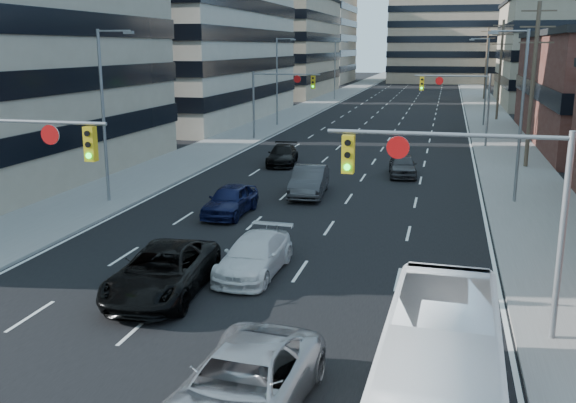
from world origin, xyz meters
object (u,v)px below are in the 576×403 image
(white_van, at_px, (254,255))
(sedan_blue, at_px, (230,200))
(black_pickup, at_px, (163,272))
(silver_suv, at_px, (243,386))
(transit_bus, at_px, (437,402))

(white_van, xyz_separation_m, sedan_blue, (-3.60, 7.80, 0.06))
(black_pickup, xyz_separation_m, silver_suv, (4.89, -6.41, -0.02))
(white_van, distance_m, transit_bus, 11.93)
(transit_bus, height_order, sedan_blue, transit_bus)
(black_pickup, relative_size, white_van, 1.21)
(silver_suv, bearing_deg, transit_bus, -6.53)
(white_van, bearing_deg, transit_bus, -53.84)
(sedan_blue, bearing_deg, silver_suv, -68.27)
(white_van, height_order, sedan_blue, sedan_blue)
(transit_bus, distance_m, sedan_blue, 20.45)
(white_van, relative_size, transit_bus, 0.47)
(silver_suv, xyz_separation_m, transit_bus, (4.20, -0.75, 0.64))
(black_pickup, distance_m, white_van, 3.61)
(white_van, xyz_separation_m, transit_bus, (6.69, -9.86, 0.72))
(white_van, distance_m, silver_suv, 9.45)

